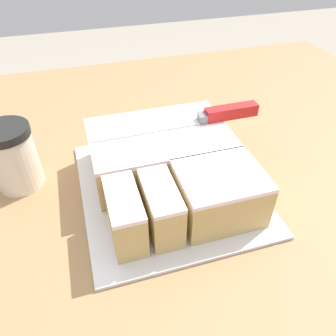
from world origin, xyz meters
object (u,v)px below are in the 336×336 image
cake (169,166)px  coffee_cup (13,157)px  cake_board (168,187)px  knife (215,115)px

cake → coffee_cup: coffee_cup is taller
coffee_cup → cake_board: bearing=-19.7°
cake_board → knife: size_ratio=1.08×
cake_board → coffee_cup: coffee_cup is taller
cake_board → cake: (0.00, 0.00, 0.04)m
cake_board → cake: bearing=48.1°
cake → coffee_cup: bearing=161.3°
cake → coffee_cup: 0.27m
cake_board → cake: cake is taller
cake → cake_board: bearing=-131.9°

